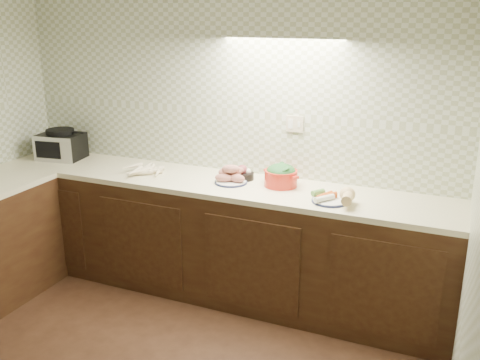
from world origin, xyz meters
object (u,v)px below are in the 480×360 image
at_px(sweet_potato_plate, 231,176).
at_px(veg_plate, 337,197).
at_px(parsnip_pile, 147,171).
at_px(onion_bowl, 244,174).
at_px(toaster_oven, 61,145).
at_px(dutch_oven, 281,175).

height_order(sweet_potato_plate, veg_plate, sweet_potato_plate).
relative_size(parsnip_pile, onion_bowl, 2.39).
height_order(parsnip_pile, sweet_potato_plate, sweet_potato_plate).
bearing_deg(toaster_oven, dutch_oven, -7.51).
distance_m(onion_bowl, veg_plate, 0.80).
height_order(dutch_oven, veg_plate, dutch_oven).
bearing_deg(dutch_oven, toaster_oven, -155.88).
height_order(parsnip_pile, dutch_oven, dutch_oven).
bearing_deg(onion_bowl, sweet_potato_plate, -115.73).
bearing_deg(veg_plate, toaster_oven, 176.35).
xyz_separation_m(parsnip_pile, dutch_oven, (1.05, 0.13, 0.05)).
bearing_deg(dutch_oven, sweet_potato_plate, -145.23).
distance_m(sweet_potato_plate, onion_bowl, 0.13).
height_order(sweet_potato_plate, onion_bowl, sweet_potato_plate).
bearing_deg(sweet_potato_plate, toaster_oven, 178.39).
bearing_deg(veg_plate, sweet_potato_plate, 172.41).
relative_size(parsnip_pile, veg_plate, 1.13).
height_order(toaster_oven, onion_bowl, toaster_oven).
xyz_separation_m(parsnip_pile, sweet_potato_plate, (0.68, 0.06, 0.02)).
height_order(toaster_oven, veg_plate, toaster_oven).
distance_m(toaster_oven, onion_bowl, 1.67).
relative_size(onion_bowl, veg_plate, 0.47).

